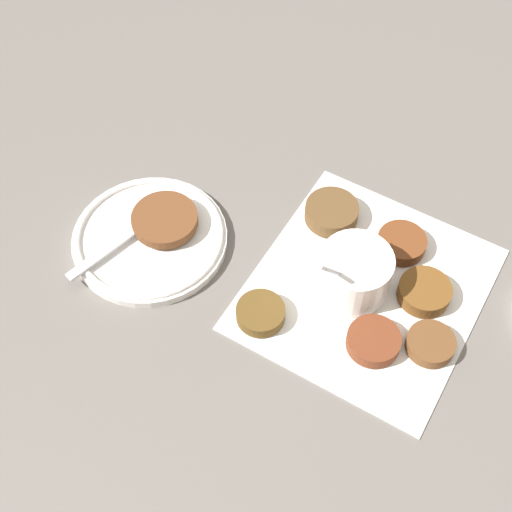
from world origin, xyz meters
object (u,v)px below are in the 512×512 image
(sauce_bowl, at_px, (354,274))
(fork, at_px, (132,232))
(serving_plate, at_px, (150,238))
(fritter_on_plate, at_px, (165,220))

(sauce_bowl, height_order, fork, sauce_bowl)
(sauce_bowl, bearing_deg, serving_plate, 103.06)
(fork, bearing_deg, sauce_bowl, -76.13)
(fritter_on_plate, distance_m, fork, 0.04)
(sauce_bowl, distance_m, fork, 0.28)
(fritter_on_plate, bearing_deg, fork, 139.51)
(serving_plate, relative_size, fritter_on_plate, 2.34)
(serving_plate, distance_m, fritter_on_plate, 0.03)
(sauce_bowl, xyz_separation_m, fork, (-0.07, 0.27, -0.01))
(serving_plate, xyz_separation_m, fritter_on_plate, (0.02, -0.01, 0.02))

